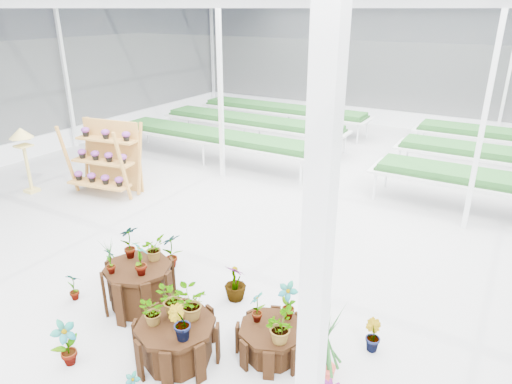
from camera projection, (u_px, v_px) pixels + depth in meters
The scene contains 10 objects.
ground_plane at pixel (237, 279), 7.61m from camera, with size 24.00×24.00×0.00m, color gray.
greenhouse_shell at pixel (234, 150), 6.77m from camera, with size 18.00×24.00×4.50m, color white, non-canonical shape.
steel_frame at pixel (234, 150), 6.77m from camera, with size 18.00×24.00×4.50m, color silver, non-canonical shape.
nursery_benches at pixel (370, 149), 13.21m from camera, with size 16.00×7.00×0.84m, color silver, non-canonical shape.
plinth_tall at pixel (140, 286), 6.80m from camera, with size 1.02×1.02×0.70m, color black.
plinth_mid at pixel (177, 341), 5.78m from camera, with size 1.05×1.05×0.55m, color black.
plinth_low at pixel (272, 341), 5.90m from camera, with size 0.91×0.91×0.41m, color black.
shelf_rack at pixel (104, 159), 10.82m from camera, with size 1.64×0.87×1.74m, color #B57E37, non-canonical shape.
bird_table at pixel (26, 161), 10.92m from camera, with size 0.39×0.39×1.62m, color #CFB961, non-canonical shape.
nursery_plants at pixel (203, 303), 6.08m from camera, with size 4.60×2.87×1.24m.
Camera 1 is at (3.58, -5.45, 4.20)m, focal length 32.00 mm.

